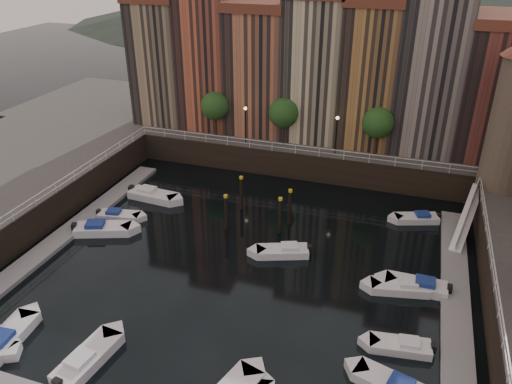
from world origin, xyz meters
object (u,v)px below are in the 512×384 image
(gangway, at_px, (468,215))
(boat_left_3, at_px, (118,216))
(boat_left_2, at_px, (102,229))
(mooring_pilings, at_px, (259,207))

(gangway, xyz_separation_m, boat_left_3, (-30.53, -7.47, -1.60))
(gangway, distance_m, boat_left_2, 32.20)
(gangway, bearing_deg, mooring_pilings, -167.07)
(gangway, bearing_deg, boat_left_2, -161.67)
(gangway, xyz_separation_m, boat_left_2, (-30.54, -10.12, -1.52))
(boat_left_2, bearing_deg, mooring_pilings, 4.91)
(boat_left_3, bearing_deg, mooring_pilings, 4.19)
(mooring_pilings, relative_size, boat_left_3, 1.29)
(boat_left_2, bearing_deg, gangway, -2.10)
(gangway, bearing_deg, boat_left_3, -166.26)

